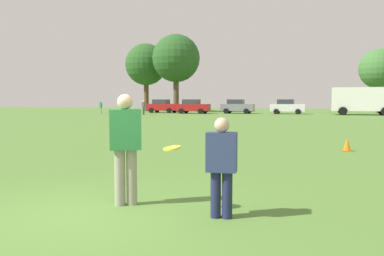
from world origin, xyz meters
The scene contains 15 objects.
ground_plane centered at (0.00, 0.00, 0.00)m, with size 157.37×157.37×0.00m, color #517A33.
player_thrower centered at (0.28, 0.79, 1.01)m, with size 0.57×0.49×1.79m.
player_defender centered at (1.91, 0.56, 0.81)m, with size 0.46×0.30×1.45m.
frisbee centered at (1.12, 0.66, 0.97)m, with size 0.27×0.27×0.09m.
traffic_cone centered at (4.18, 9.04, 0.23)m, with size 0.32×0.32×0.48m.
parked_car_near_left centered at (-16.93, 45.41, 0.92)m, with size 4.23×2.27×1.82m.
parked_car_mid_left centered at (-12.02, 43.64, 0.92)m, with size 4.23×2.27×1.82m.
parked_car_center centered at (-6.59, 45.55, 0.92)m, with size 4.23×2.27×1.82m.
parked_car_mid_right centered at (-0.28, 45.64, 0.92)m, with size 4.23×2.27×1.82m.
box_truck centered at (8.95, 44.52, 1.75)m, with size 8.53×3.10×3.18m.
bystander_sideline_watcher centered at (-16.39, 38.01, 0.95)m, with size 0.32×0.49×1.68m.
bystander_far_jogger centered at (-22.89, 39.22, 0.88)m, with size 0.49×0.41×1.56m.
tree_west_oak centered at (-22.77, 53.09, 7.35)m, with size 6.58×6.58×10.69m.
tree_west_maple centered at (-16.59, 50.00, 7.81)m, with size 6.99×6.99×11.35m.
tree_center_elm centered at (10.91, 51.71, 5.76)m, with size 5.15×5.15×8.37m.
Camera 1 is at (3.18, -4.87, 1.69)m, focal length 36.88 mm.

